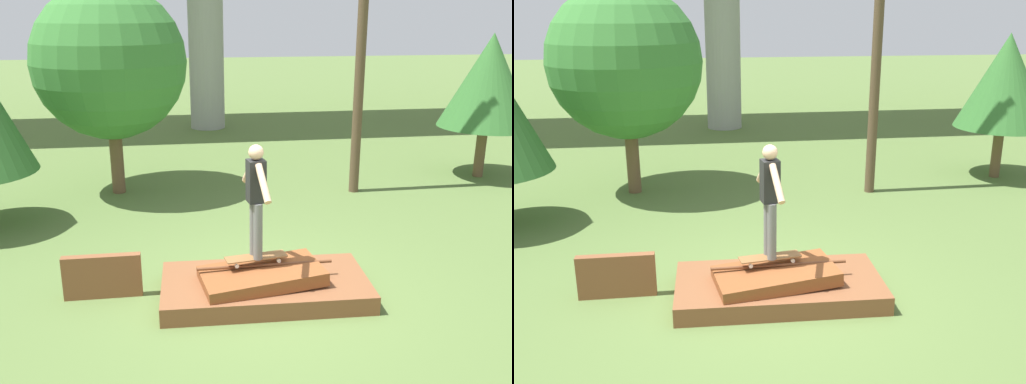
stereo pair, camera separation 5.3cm
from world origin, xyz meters
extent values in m
plane|color=#567038|center=(0.00, 0.00, 0.00)|extent=(80.00, 80.00, 0.00)
cube|color=brown|center=(0.00, 0.00, 0.13)|extent=(2.78, 1.47, 0.25)
cube|color=brown|center=(-0.06, -0.09, 0.34)|extent=(1.69, 1.06, 0.25)
cylinder|color=brown|center=(0.00, 0.00, 0.45)|extent=(1.81, 0.04, 0.04)
cube|color=brown|center=(-2.14, 0.28, 0.30)|extent=(1.02, 0.13, 0.60)
cube|color=brown|center=(-0.11, 0.06, 0.55)|extent=(0.85, 0.34, 0.01)
cylinder|color=silver|center=(0.16, 0.19, 0.50)|extent=(0.06, 0.04, 0.05)
cylinder|color=silver|center=(0.19, 0.01, 0.50)|extent=(0.06, 0.04, 0.05)
cylinder|color=silver|center=(-0.41, 0.11, 0.50)|extent=(0.06, 0.04, 0.05)
cylinder|color=silver|center=(-0.39, -0.08, 0.50)|extent=(0.06, 0.04, 0.05)
cylinder|color=slate|center=(-0.13, 0.14, 0.94)|extent=(0.12, 0.12, 0.77)
cylinder|color=slate|center=(-0.10, -0.03, 0.94)|extent=(0.12, 0.12, 0.77)
cube|color=black|center=(-0.11, 0.06, 1.60)|extent=(0.25, 0.24, 0.55)
sphere|color=tan|center=(-0.11, 0.06, 1.98)|extent=(0.20, 0.20, 0.20)
cylinder|color=tan|center=(-0.16, 0.36, 1.66)|extent=(0.16, 0.46, 0.43)
cylinder|color=tan|center=(-0.07, -0.24, 1.66)|extent=(0.16, 0.46, 0.43)
cylinder|color=#9E9E99|center=(0.00, 11.64, 3.70)|extent=(1.10, 1.10, 7.39)
cylinder|color=brown|center=(2.60, 4.31, 3.85)|extent=(0.20, 0.20, 7.70)
cylinder|color=brown|center=(5.80, 5.01, 0.58)|extent=(0.22, 0.22, 1.16)
cone|color=#336B2D|center=(5.80, 5.01, 2.19)|extent=(2.06, 2.06, 2.05)
cylinder|color=brown|center=(-2.31, 4.96, 0.70)|extent=(0.27, 0.27, 1.40)
sphere|color=#387A33|center=(-2.31, 4.96, 2.69)|extent=(3.04, 3.04, 3.04)
camera|label=1|loc=(-1.12, -6.79, 3.68)|focal=40.00mm
camera|label=2|loc=(-1.07, -6.80, 3.68)|focal=40.00mm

